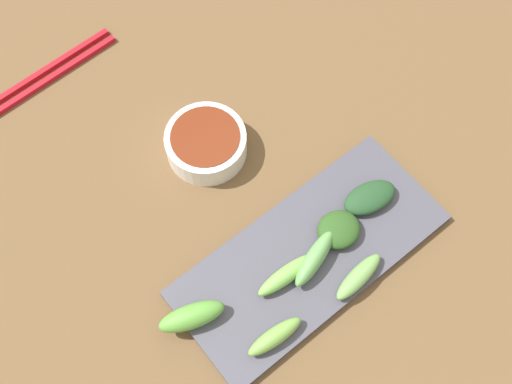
% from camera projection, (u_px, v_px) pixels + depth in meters
% --- Properties ---
extents(tabletop, '(2.10, 2.10, 0.02)m').
position_uv_depth(tabletop, '(252.00, 225.00, 0.81)').
color(tabletop, brown).
rests_on(tabletop, ground).
extents(sauce_bowl, '(0.11, 0.11, 0.04)m').
position_uv_depth(sauce_bowl, '(206.00, 143.00, 0.82)').
color(sauce_bowl, white).
rests_on(sauce_bowl, tabletop).
extents(serving_plate, '(0.15, 0.35, 0.01)m').
position_uv_depth(serving_plate, '(309.00, 255.00, 0.77)').
color(serving_plate, '#4A4955').
rests_on(serving_plate, tabletop).
extents(broccoli_stalk_0, '(0.03, 0.08, 0.02)m').
position_uv_depth(broccoli_stalk_0, '(359.00, 277.00, 0.75)').
color(broccoli_stalk_0, '#72A756').
rests_on(broccoli_stalk_0, serving_plate).
extents(broccoli_stalk_1, '(0.02, 0.08, 0.02)m').
position_uv_depth(broccoli_stalk_1, '(286.00, 275.00, 0.75)').
color(broccoli_stalk_1, '#78B750').
rests_on(broccoli_stalk_1, serving_plate).
extents(broccoli_stalk_2, '(0.05, 0.08, 0.03)m').
position_uv_depth(broccoli_stalk_2, '(192.00, 316.00, 0.72)').
color(broccoli_stalk_2, '#5EA23E').
rests_on(broccoli_stalk_2, serving_plate).
extents(broccoli_leafy_3, '(0.05, 0.06, 0.02)m').
position_uv_depth(broccoli_leafy_3, '(339.00, 229.00, 0.77)').
color(broccoli_leafy_3, '#2C521F').
rests_on(broccoli_leafy_3, serving_plate).
extents(broccoli_leafy_4, '(0.05, 0.08, 0.02)m').
position_uv_depth(broccoli_leafy_4, '(370.00, 198.00, 0.79)').
color(broccoli_leafy_4, '#234827').
rests_on(broccoli_leafy_4, serving_plate).
extents(broccoli_stalk_5, '(0.05, 0.09, 0.03)m').
position_uv_depth(broccoli_stalk_5, '(315.00, 258.00, 0.75)').
color(broccoli_stalk_5, '#67A458').
rests_on(broccoli_stalk_5, serving_plate).
extents(broccoli_stalk_6, '(0.03, 0.07, 0.02)m').
position_uv_depth(broccoli_stalk_6, '(275.00, 337.00, 0.72)').
color(broccoli_stalk_6, '#76AC4B').
rests_on(broccoli_stalk_6, serving_plate).
extents(chopsticks, '(0.03, 0.23, 0.01)m').
position_uv_depth(chopsticks, '(44.00, 77.00, 0.89)').
color(chopsticks, '#B4141F').
rests_on(chopsticks, tabletop).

